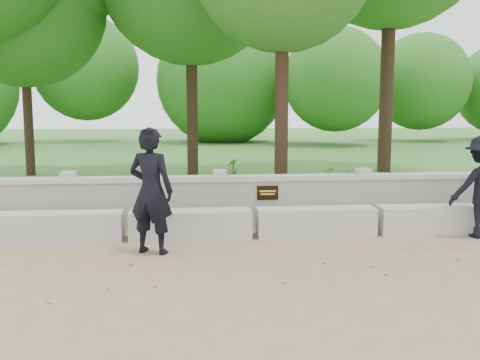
# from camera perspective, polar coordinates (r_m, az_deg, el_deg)

# --- Properties ---
(ground) EXTENTS (80.00, 80.00, 0.00)m
(ground) POSITION_cam_1_polar(r_m,az_deg,el_deg) (6.75, 3.49, -9.84)
(ground) COLOR #997D5E
(ground) RESTS_ON ground
(lawn) EXTENTS (40.00, 22.00, 0.25)m
(lawn) POSITION_cam_1_polar(r_m,az_deg,el_deg) (20.48, -2.65, 2.18)
(lawn) COLOR #316E25
(lawn) RESTS_ON ground
(concrete_bench) EXTENTS (11.90, 0.45, 0.45)m
(concrete_bench) POSITION_cam_1_polar(r_m,az_deg,el_deg) (8.52, 1.50, -4.61)
(concrete_bench) COLOR #B8B5AE
(concrete_bench) RESTS_ON ground
(parapet_wall) EXTENTS (12.50, 0.35, 0.90)m
(parapet_wall) POSITION_cam_1_polar(r_m,az_deg,el_deg) (9.15, 0.97, -2.24)
(parapet_wall) COLOR #ADAAA3
(parapet_wall) RESTS_ON ground
(man_main) EXTENTS (0.76, 0.72, 1.78)m
(man_main) POSITION_cam_1_polar(r_m,az_deg,el_deg) (7.55, -9.47, -1.15)
(man_main) COLOR black
(man_main) RESTS_ON ground
(shrub_b) EXTENTS (0.38, 0.38, 0.54)m
(shrub_b) POSITION_cam_1_polar(r_m,az_deg,el_deg) (11.38, 11.85, -0.20)
(shrub_b) COLOR #327427
(shrub_b) RESTS_ON lawn
(shrub_c) EXTENTS (0.80, 0.78, 0.67)m
(shrub_c) POSITION_cam_1_polar(r_m,az_deg,el_deg) (10.17, 10.60, -0.70)
(shrub_c) COLOR #327427
(shrub_c) RESTS_ON lawn
(shrub_d) EXTENTS (0.37, 0.40, 0.65)m
(shrub_d) POSITION_cam_1_polar(r_m,az_deg,el_deg) (12.52, -0.75, 0.89)
(shrub_d) COLOR #327427
(shrub_d) RESTS_ON lawn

